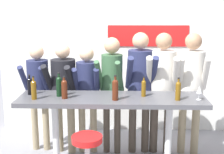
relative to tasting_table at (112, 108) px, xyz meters
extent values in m
cube|color=silver|center=(0.00, 1.50, 0.37)|extent=(4.06, 0.10, 2.52)
cube|color=red|center=(0.58, 1.44, 0.82)|extent=(1.39, 0.02, 0.36)
cube|color=#4C4C51|center=(0.00, 0.00, 0.12)|extent=(2.46, 0.64, 0.06)
cylinder|color=silver|center=(-0.76, 0.00, -0.38)|extent=(0.09, 0.09, 0.98)
cylinder|color=silver|center=(0.76, 0.00, -0.38)|extent=(0.09, 0.09, 0.98)
cylinder|color=red|center=(-0.26, -0.64, -0.16)|extent=(0.35, 0.35, 0.07)
cylinder|color=gray|center=(-1.22, 0.59, -0.49)|extent=(0.10, 0.10, 0.80)
cylinder|color=gray|center=(-1.04, 0.58, -0.49)|extent=(0.10, 0.10, 0.80)
cylinder|color=#23284C|center=(-1.13, 0.59, 0.22)|extent=(0.34, 0.34, 0.63)
sphere|color=#D6AD89|center=(-1.13, 0.59, 0.66)|extent=(0.22, 0.22, 0.22)
cylinder|color=#23284C|center=(-1.29, 0.44, 0.27)|extent=(0.10, 0.37, 0.48)
cylinder|color=#23284C|center=(-0.99, 0.43, 0.27)|extent=(0.10, 0.37, 0.48)
cylinder|color=gray|center=(-0.83, 0.54, -0.48)|extent=(0.12, 0.12, 0.81)
cylinder|color=gray|center=(-0.63, 0.50, -0.48)|extent=(0.12, 0.12, 0.81)
cylinder|color=black|center=(-0.73, 0.52, 0.24)|extent=(0.42, 0.42, 0.64)
sphere|color=#D6AD89|center=(-0.73, 0.52, 0.69)|extent=(0.22, 0.22, 0.22)
cylinder|color=black|center=(-0.93, 0.40, 0.29)|extent=(0.15, 0.39, 0.50)
cylinder|color=black|center=(-0.59, 0.34, 0.29)|extent=(0.15, 0.39, 0.50)
cylinder|color=gray|center=(-0.47, 0.53, -0.49)|extent=(0.10, 0.10, 0.79)
cylinder|color=gray|center=(-0.30, 0.54, -0.49)|extent=(0.10, 0.10, 0.79)
cylinder|color=#23284C|center=(-0.38, 0.53, 0.21)|extent=(0.33, 0.33, 0.62)
sphere|color=#D6AD89|center=(-0.38, 0.53, 0.64)|extent=(0.21, 0.21, 0.21)
cylinder|color=#23284C|center=(-0.53, 0.38, 0.26)|extent=(0.09, 0.37, 0.48)
cylinder|color=#23284C|center=(-0.23, 0.39, 0.26)|extent=(0.09, 0.37, 0.48)
cylinder|color=#473D33|center=(-0.10, 0.53, -0.46)|extent=(0.10, 0.10, 0.85)
cylinder|color=#473D33|center=(0.07, 0.50, -0.46)|extent=(0.10, 0.10, 0.85)
cylinder|color=#335638|center=(-0.01, 0.51, 0.30)|extent=(0.36, 0.36, 0.67)
sphere|color=tan|center=(-0.01, 0.51, 0.77)|extent=(0.23, 0.23, 0.23)
cylinder|color=#335638|center=(-0.19, 0.38, 0.35)|extent=(0.14, 0.40, 0.51)
cylinder|color=#335638|center=(0.10, 0.33, 0.35)|extent=(0.14, 0.40, 0.51)
cylinder|color=#473D33|center=(0.30, 0.55, -0.45)|extent=(0.12, 0.12, 0.88)
cylinder|color=#473D33|center=(0.50, 0.56, -0.45)|extent=(0.12, 0.12, 0.88)
cylinder|color=#23284C|center=(0.40, 0.55, 0.35)|extent=(0.38, 0.38, 0.70)
sphere|color=tan|center=(0.40, 0.55, 0.83)|extent=(0.24, 0.24, 0.24)
cylinder|color=#23284C|center=(0.24, 0.37, 0.40)|extent=(0.11, 0.42, 0.54)
cylinder|color=#23284C|center=(0.58, 0.39, 0.40)|extent=(0.11, 0.42, 0.54)
cylinder|color=#473D33|center=(0.63, 0.56, -0.45)|extent=(0.12, 0.12, 0.88)
cylinder|color=#473D33|center=(0.84, 0.53, -0.45)|extent=(0.12, 0.12, 0.88)
cylinder|color=beige|center=(0.73, 0.55, 0.34)|extent=(0.43, 0.43, 0.70)
sphere|color=#9E7556|center=(0.73, 0.55, 0.83)|extent=(0.24, 0.24, 0.24)
cylinder|color=beige|center=(0.53, 0.40, 0.39)|extent=(0.15, 0.42, 0.54)
cylinder|color=beige|center=(0.89, 0.35, 0.39)|extent=(0.15, 0.42, 0.54)
cylinder|color=gray|center=(1.05, 0.55, -0.45)|extent=(0.11, 0.11, 0.88)
cylinder|color=gray|center=(1.25, 0.52, -0.45)|extent=(0.11, 0.11, 0.88)
cylinder|color=beige|center=(1.15, 0.53, 0.34)|extent=(0.40, 0.40, 0.70)
sphere|color=#9E7556|center=(1.15, 0.53, 0.83)|extent=(0.24, 0.24, 0.24)
cylinder|color=beige|center=(0.96, 0.39, 0.39)|extent=(0.14, 0.42, 0.54)
cylinder|color=beige|center=(1.30, 0.34, 0.39)|extent=(0.14, 0.42, 0.54)
cylinder|color=brown|center=(0.42, 0.05, 0.24)|extent=(0.06, 0.06, 0.19)
sphere|color=brown|center=(0.42, 0.05, 0.34)|extent=(0.06, 0.06, 0.06)
cylinder|color=brown|center=(0.42, 0.05, 0.37)|extent=(0.02, 0.02, 0.07)
cylinder|color=black|center=(0.42, 0.05, 0.41)|extent=(0.03, 0.03, 0.01)
cylinder|color=#4C1E0F|center=(-0.61, -0.08, 0.25)|extent=(0.08, 0.08, 0.21)
sphere|color=#4C1E0F|center=(-0.61, -0.08, 0.36)|extent=(0.08, 0.08, 0.08)
cylinder|color=#4C1E0F|center=(-0.61, -0.08, 0.39)|extent=(0.03, 0.03, 0.07)
cylinder|color=black|center=(-0.61, -0.08, 0.44)|extent=(0.03, 0.03, 0.02)
cylinder|color=#4C1E0F|center=(0.05, -0.13, 0.26)|extent=(0.08, 0.08, 0.23)
sphere|color=#4C1E0F|center=(0.05, -0.13, 0.38)|extent=(0.08, 0.08, 0.08)
cylinder|color=#4C1E0F|center=(0.05, -0.13, 0.42)|extent=(0.03, 0.03, 0.08)
cylinder|color=black|center=(0.05, -0.13, 0.47)|extent=(0.03, 0.03, 0.02)
cylinder|color=brown|center=(-1.00, -0.13, 0.26)|extent=(0.07, 0.07, 0.21)
sphere|color=brown|center=(-1.00, -0.13, 0.36)|extent=(0.07, 0.07, 0.07)
cylinder|color=brown|center=(-1.00, -0.13, 0.40)|extent=(0.03, 0.03, 0.08)
cylinder|color=black|center=(-1.00, -0.13, 0.45)|extent=(0.03, 0.03, 0.02)
cylinder|color=black|center=(-0.70, 0.03, 0.26)|extent=(0.08, 0.08, 0.23)
sphere|color=black|center=(-0.70, 0.03, 0.38)|extent=(0.08, 0.08, 0.08)
cylinder|color=black|center=(-0.70, 0.03, 0.42)|extent=(0.03, 0.03, 0.08)
cylinder|color=black|center=(-0.70, 0.03, 0.47)|extent=(0.03, 0.03, 0.02)
cylinder|color=black|center=(-1.11, 0.09, 0.25)|extent=(0.06, 0.06, 0.19)
sphere|color=black|center=(-1.11, 0.09, 0.34)|extent=(0.06, 0.06, 0.06)
cylinder|color=black|center=(-1.11, 0.09, 0.38)|extent=(0.02, 0.02, 0.07)
cylinder|color=black|center=(-1.11, 0.09, 0.42)|extent=(0.03, 0.03, 0.01)
cylinder|color=brown|center=(0.84, -0.11, 0.25)|extent=(0.07, 0.07, 0.21)
sphere|color=brown|center=(0.84, -0.11, 0.36)|extent=(0.07, 0.07, 0.07)
cylinder|color=brown|center=(0.84, -0.11, 0.39)|extent=(0.03, 0.03, 0.07)
cylinder|color=black|center=(0.84, -0.11, 0.44)|extent=(0.03, 0.03, 0.02)
cylinder|color=silver|center=(1.12, -0.09, 0.15)|extent=(0.06, 0.06, 0.01)
cylinder|color=silver|center=(1.12, -0.09, 0.20)|extent=(0.01, 0.01, 0.08)
cone|color=silver|center=(1.12, -0.09, 0.28)|extent=(0.07, 0.07, 0.09)
camera|label=1|loc=(0.12, -3.94, 1.31)|focal=50.00mm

